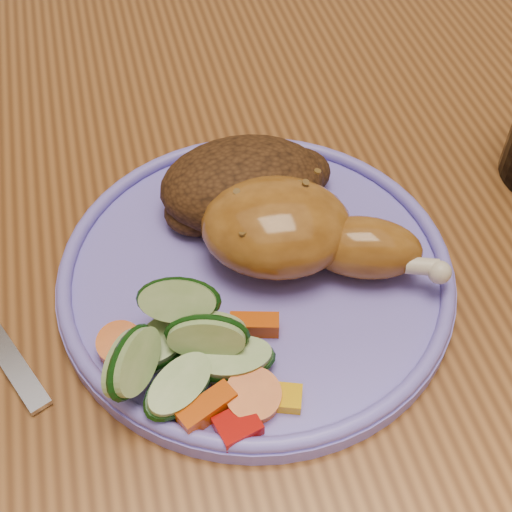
# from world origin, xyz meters

# --- Properties ---
(dining_table) EXTENTS (0.90, 1.40, 0.75)m
(dining_table) POSITION_xyz_m (0.00, 0.00, 0.67)
(dining_table) COLOR brown
(dining_table) RESTS_ON ground
(chair_far) EXTENTS (0.42, 0.42, 0.91)m
(chair_far) POSITION_xyz_m (0.00, 0.63, 0.49)
(chair_far) COLOR #4C2D16
(chair_far) RESTS_ON ground
(plate) EXTENTS (0.27, 0.27, 0.01)m
(plate) POSITION_xyz_m (-0.09, -0.06, 0.76)
(plate) COLOR #7769DC
(plate) RESTS_ON dining_table
(plate_rim) EXTENTS (0.27, 0.27, 0.01)m
(plate_rim) POSITION_xyz_m (-0.09, -0.06, 0.77)
(plate_rim) COLOR #7769DC
(plate_rim) RESTS_ON plate
(chicken_leg) EXTENTS (0.16, 0.12, 0.05)m
(chicken_leg) POSITION_xyz_m (-0.06, -0.06, 0.79)
(chicken_leg) COLOR #985E20
(chicken_leg) RESTS_ON plate
(rice_pilaf) EXTENTS (0.13, 0.09, 0.05)m
(rice_pilaf) POSITION_xyz_m (-0.08, 0.00, 0.78)
(rice_pilaf) COLOR #3F240F
(rice_pilaf) RESTS_ON plate
(vegetable_pile) EXTENTS (0.12, 0.12, 0.06)m
(vegetable_pile) POSITION_xyz_m (-0.15, -0.13, 0.78)
(vegetable_pile) COLOR #A50A05
(vegetable_pile) RESTS_ON plate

